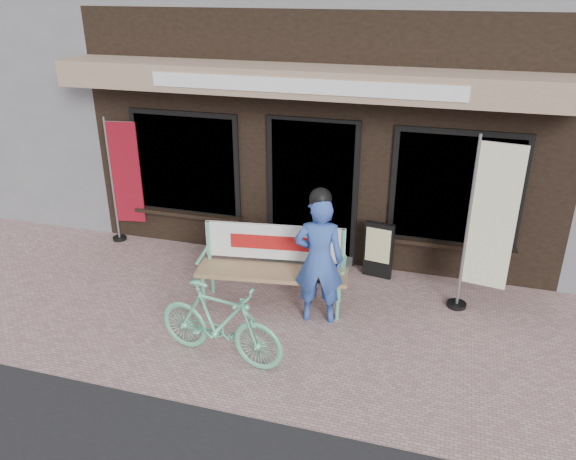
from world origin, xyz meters
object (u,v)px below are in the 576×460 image
(bicycle, at_px, (220,323))
(bench, at_px, (273,260))
(person, at_px, (319,258))
(menu_stand, at_px, (378,250))
(nobori_red, at_px, (124,179))
(nobori_cream, at_px, (488,226))

(bicycle, bearing_deg, bench, 0.74)
(bench, relative_size, bicycle, 1.28)
(bench, bearing_deg, person, -28.74)
(bicycle, distance_m, menu_stand, 2.81)
(bicycle, xyz_separation_m, menu_stand, (1.42, 2.42, -0.04))
(person, relative_size, nobori_red, 0.86)
(person, relative_size, menu_stand, 2.11)
(nobori_cream, bearing_deg, person, -148.47)
(menu_stand, bearing_deg, bench, -129.86)
(bicycle, height_order, menu_stand, bicycle)
(bench, xyz_separation_m, bicycle, (-0.20, -1.34, -0.15))
(bench, relative_size, menu_stand, 2.38)
(menu_stand, bearing_deg, nobori_cream, -13.90)
(nobori_red, relative_size, nobori_cream, 0.88)
(bicycle, xyz_separation_m, nobori_cream, (2.78, 1.85, 0.73))
(bench, xyz_separation_m, person, (0.66, -0.25, 0.25))
(nobori_red, bearing_deg, bicycle, -53.27)
(bench, distance_m, nobori_red, 3.10)
(nobori_cream, relative_size, menu_stand, 2.77)
(person, distance_m, bicycle, 1.45)
(bench, xyz_separation_m, nobori_red, (-2.84, 1.17, 0.44))
(bicycle, distance_m, nobori_red, 3.70)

